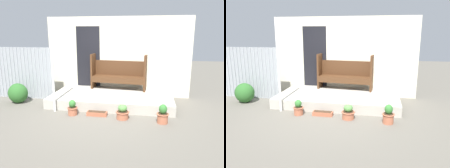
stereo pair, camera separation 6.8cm
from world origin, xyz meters
TOP-DOWN VIEW (x-y plane):
  - ground_plane at (0.00, 0.00)m, footprint 24.00×24.00m
  - porch_slab at (0.06, 0.90)m, footprint 3.56×1.81m
  - house_wall at (0.02, 1.83)m, footprint 4.76×0.08m
  - fence_corrugated at (-2.94, 0.94)m, footprint 2.21×0.05m
  - support_post at (-1.34, -0.08)m, footprint 0.06×0.06m
  - bench at (0.16, 1.56)m, footprint 1.81×0.55m
  - flower_pot_left at (-0.77, -0.25)m, footprint 0.27×0.27m
  - flower_pot_middle at (0.53, -0.29)m, footprint 0.34×0.34m
  - flower_pot_right at (1.50, -0.38)m, footprint 0.29×0.29m
  - planter_box_rect at (-0.14, -0.20)m, footprint 0.52×0.16m
  - shrub_by_fence at (-2.75, 0.44)m, footprint 0.58×0.53m

SIDE VIEW (x-z plane):
  - ground_plane at x=0.00m, z-range 0.00..0.00m
  - planter_box_rect at x=-0.14m, z-range 0.00..0.11m
  - porch_slab at x=0.06m, z-range 0.00..0.28m
  - flower_pot_middle at x=0.53m, z-range -0.02..0.35m
  - flower_pot_left at x=-0.77m, z-range -0.03..0.38m
  - flower_pot_right at x=1.50m, z-range -0.03..0.43m
  - shrub_by_fence at x=-2.75m, z-range 0.00..0.60m
  - bench at x=0.16m, z-range 0.26..1.39m
  - fence_corrugated at x=-2.94m, z-range 0.00..1.64m
  - support_post at x=-1.34m, z-range 0.00..2.46m
  - house_wall at x=0.02m, z-range 0.00..2.60m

